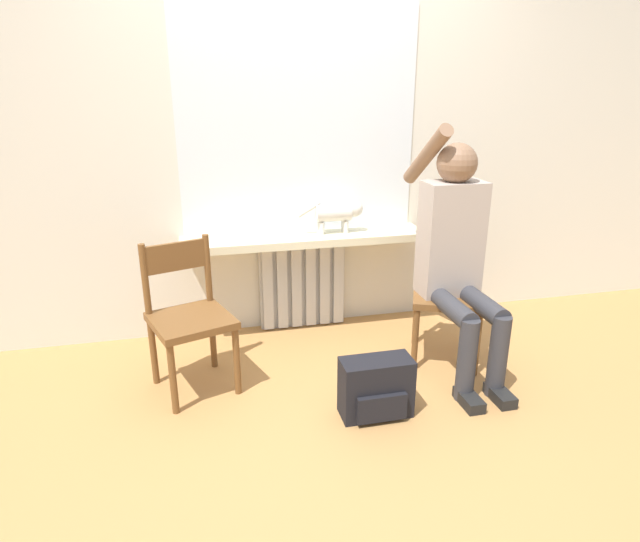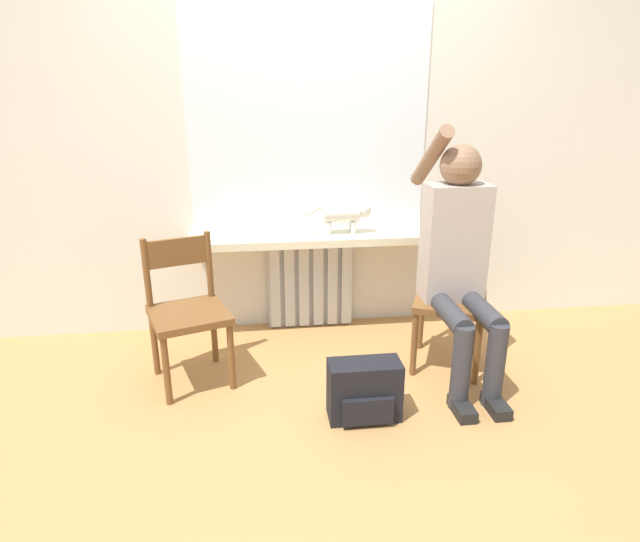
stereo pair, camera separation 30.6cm
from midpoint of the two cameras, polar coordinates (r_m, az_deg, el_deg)
name	(u,v)px [view 1 (the left image)]	position (r m, az deg, el deg)	size (l,w,h in m)	color
ground_plane	(349,420)	(2.76, -0.13, -15.72)	(12.00, 12.00, 0.00)	#B27F47
wall_with_window	(298,124)	(3.48, -4.95, 15.38)	(7.00, 0.06, 2.70)	silver
radiator	(303,283)	(3.62, -4.29, -1.31)	(0.58, 0.08, 0.62)	silver
windowsill	(305,239)	(3.42, -4.17, 3.40)	(1.57, 0.29, 0.05)	beige
window_glass	(299,122)	(3.44, -4.86, 15.57)	(1.50, 0.01, 1.38)	white
chair_left	(189,315)	(2.97, -16.75, -4.58)	(0.50, 0.50, 0.81)	brown
chair_right	(447,291)	(3.22, 10.82, -2.20)	(0.52, 0.52, 0.81)	brown
person	(457,250)	(3.03, 11.69, 2.12)	(0.36, 1.00, 1.40)	#333338
cat	(338,212)	(3.44, -0.61, 6.25)	(0.43, 0.11, 0.22)	silver
backpack	(376,388)	(2.73, 2.77, -12.47)	(0.36, 0.19, 0.30)	black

